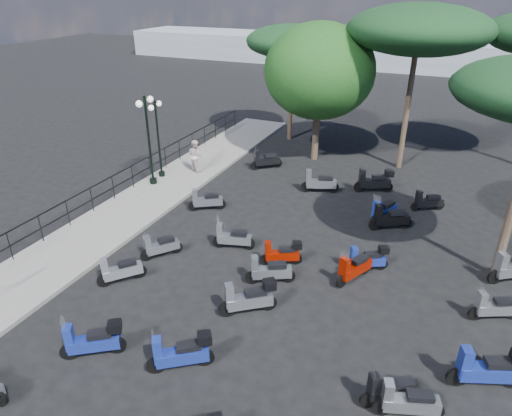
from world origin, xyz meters
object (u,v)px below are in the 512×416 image
at_px(lamp_post_2, 158,134).
at_px(scooter_22, 383,211).
at_px(scooter_15, 269,271).
at_px(pedestrian_far, 195,156).
at_px(scooter_21, 354,268).
at_px(scooter_27, 494,307).
at_px(scooter_2, 120,271).
at_px(scooter_26, 488,369).
at_px(scooter_17, 374,181).
at_px(pine_0, 419,30).
at_px(scooter_8, 93,341).
at_px(pine_2, 293,41).
at_px(scooter_10, 233,238).
at_px(scooter_19, 391,391).
at_px(scooter_4, 206,201).
at_px(scooter_11, 319,183).
at_px(scooter_14, 249,298).
at_px(scooter_29, 427,202).
at_px(scooter_5, 266,160).
at_px(scooter_23, 390,219).
at_px(broadleaf_tree, 319,71).
at_px(scooter_20, 407,402).
at_px(scooter_13, 181,353).
at_px(scooter_3, 160,246).
at_px(scooter_16, 367,259).
at_px(scooter_9, 282,254).

height_order(lamp_post_2, scooter_22, lamp_post_2).
xyz_separation_m(scooter_15, scooter_22, (2.68, 5.84, 0.02)).
height_order(pedestrian_far, scooter_21, pedestrian_far).
bearing_deg(scooter_21, scooter_27, -157.39).
height_order(scooter_2, scooter_26, scooter_26).
bearing_deg(scooter_15, scooter_17, -39.50).
bearing_deg(pine_0, scooter_8, -107.24).
bearing_deg(lamp_post_2, pine_2, 56.72).
xyz_separation_m(scooter_10, scooter_19, (6.50, -4.80, -0.01)).
bearing_deg(scooter_4, scooter_11, -79.37).
xyz_separation_m(pedestrian_far, scooter_26, (13.58, -9.17, -0.41)).
height_order(scooter_14, scooter_21, scooter_14).
xyz_separation_m(scooter_21, scooter_29, (1.75, 6.42, -0.05)).
xyz_separation_m(scooter_11, scooter_21, (3.09, -6.36, -0.02)).
height_order(scooter_5, scooter_23, scooter_23).
xyz_separation_m(scooter_8, scooter_29, (7.26, 12.58, -0.09)).
relative_size(scooter_5, scooter_29, 1.03).
xyz_separation_m(scooter_23, scooter_27, (3.69, -4.31, -0.05)).
bearing_deg(scooter_21, broadleaf_tree, -40.07).
xyz_separation_m(pedestrian_far, scooter_4, (2.55, -3.49, -0.52)).
xyz_separation_m(lamp_post_2, scooter_20, (13.13, -9.54, -1.87)).
distance_m(pedestrian_far, scooter_11, 6.53).
relative_size(scooter_13, scooter_29, 1.11).
distance_m(scooter_17, scooter_20, 12.58).
height_order(scooter_5, scooter_13, scooter_13).
xyz_separation_m(scooter_4, scooter_27, (11.26, -2.87, -0.01)).
distance_m(scooter_3, scooter_4, 3.97).
height_order(scooter_3, scooter_14, scooter_14).
relative_size(scooter_19, scooter_23, 0.87).
xyz_separation_m(scooter_16, scooter_23, (0.23, 3.27, 0.03)).
bearing_deg(scooter_21, scooter_5, -24.81).
bearing_deg(pedestrian_far, lamp_post_2, 70.40).
distance_m(scooter_2, scooter_4, 5.78).
height_order(scooter_13, scooter_19, scooter_13).
relative_size(scooter_4, scooter_23, 0.89).
bearing_deg(scooter_15, scooter_19, -154.85).
xyz_separation_m(scooter_2, scooter_4, (-0.03, 5.78, -0.00)).
height_order(scooter_15, scooter_23, scooter_23).
relative_size(scooter_20, scooter_22, 0.96).
bearing_deg(scooter_4, scooter_26, -150.21).
relative_size(scooter_9, scooter_17, 0.80).
bearing_deg(scooter_11, pine_0, -51.56).
bearing_deg(lamp_post_2, scooter_23, -13.98).
bearing_deg(pine_2, scooter_15, -72.48).
distance_m(scooter_5, scooter_16, 10.03).
relative_size(scooter_23, scooter_26, 0.89).
bearing_deg(scooter_9, scooter_19, -162.59).
bearing_deg(scooter_10, scooter_23, -68.68).
height_order(scooter_9, scooter_14, scooter_14).
relative_size(pedestrian_far, scooter_9, 1.19).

